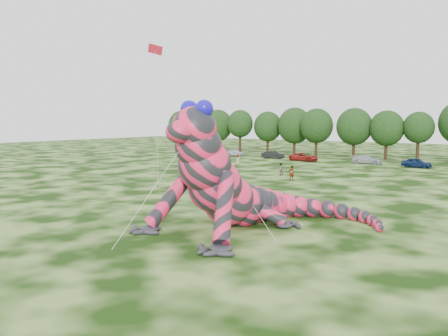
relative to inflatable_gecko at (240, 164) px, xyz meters
name	(u,v)px	position (x,y,z in m)	size (l,w,h in m)	color
ground	(226,224)	(-0.89, -0.41, -4.23)	(240.00, 240.00, 0.00)	#16330A
inflatable_gecko	(240,164)	(0.00, 0.00, 0.00)	(14.24, 16.91, 8.45)	#ED214F
flying_kite	(155,60)	(-14.69, 7.24, 8.92)	(3.11, 2.99, 14.87)	red
tree_0	(182,130)	(-55.45, 58.82, 0.53)	(6.91, 6.22, 9.51)	black
tree_1	(198,130)	(-49.24, 57.64, 0.68)	(6.74, 6.07, 9.81)	black
tree_2	(218,130)	(-43.90, 58.35, 0.59)	(7.04, 6.34, 9.64)	black
tree_3	(240,131)	(-36.60, 56.66, 0.49)	(5.81, 5.23, 9.44)	black
tree_4	(268,132)	(-30.53, 58.30, 0.30)	(6.22, 5.60, 9.06)	black
tree_5	(295,131)	(-24.01, 58.03, 0.67)	(7.16, 6.44, 9.80)	black
tree_6	(316,133)	(-18.44, 56.27, 0.52)	(6.52, 5.86, 9.49)	black
tree_7	(354,133)	(-10.97, 56.39, 0.51)	(6.68, 6.01, 9.48)	black
tree_8	(386,135)	(-5.10, 56.58, 0.24)	(6.14, 5.53, 8.94)	black
tree_9	(418,137)	(0.18, 56.93, 0.11)	(5.27, 4.74, 8.68)	black
car_0	(235,152)	(-32.39, 48.20, -3.52)	(1.67, 4.15, 1.41)	silver
car_1	(273,155)	(-23.28, 47.41, -3.52)	(1.50, 4.31, 1.42)	black
car_2	(304,157)	(-16.37, 46.11, -3.51)	(2.37, 5.15, 1.43)	maroon
car_3	(367,160)	(-5.67, 47.28, -3.53)	(1.96, 4.83, 1.40)	#A4A9AE
car_4	(417,163)	(2.27, 45.96, -3.50)	(1.73, 4.29, 1.46)	#0E2149
spectator_1	(280,169)	(-10.26, 25.55, -3.42)	(0.79, 0.61, 1.62)	gray
spectator_0	(291,173)	(-6.93, 22.00, -3.31)	(0.67, 0.44, 1.84)	gray
spectator_4	(238,160)	(-22.65, 34.39, -3.44)	(0.77, 0.50, 1.58)	gray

